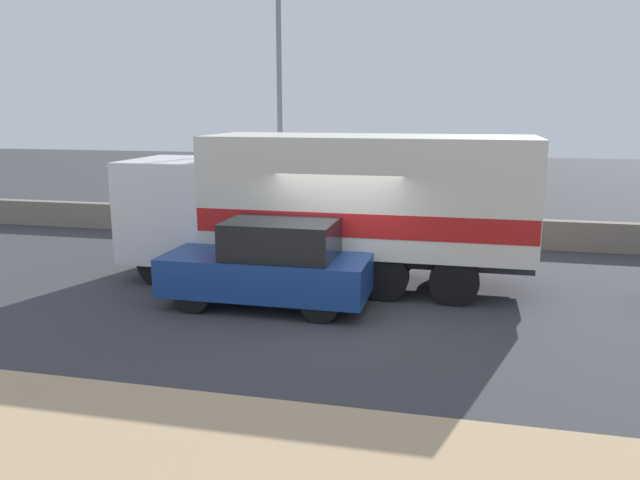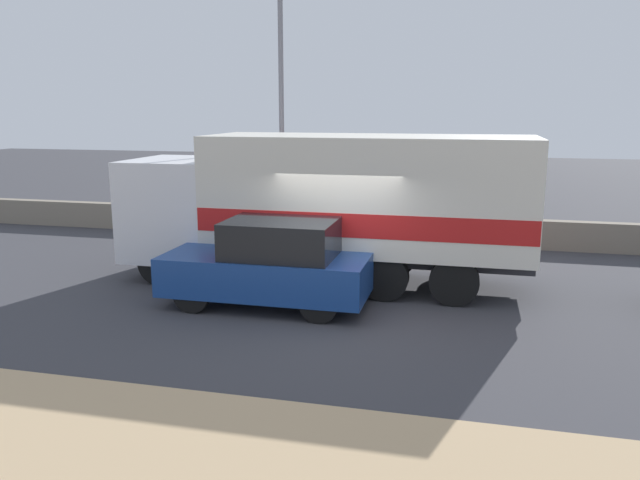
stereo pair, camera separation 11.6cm
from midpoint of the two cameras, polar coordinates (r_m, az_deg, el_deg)
The scene contains 5 objects.
ground_plane at distance 11.77m, azimuth 0.49°, elevation -6.63°, with size 80.00×80.00×0.00m, color #38383D.
stone_wall_backdrop at distance 17.97m, azimuth 5.10°, elevation 1.16°, with size 60.00×0.35×0.79m.
street_lamp at distance 17.44m, azimuth -3.92°, elevation 13.51°, with size 0.56×0.28×7.35m.
box_truck at distance 13.36m, azimuth 0.90°, elevation 3.47°, with size 8.74×2.41×3.20m.
car_hatchback at distance 12.01m, azimuth -4.71°, elevation -2.17°, with size 3.94×1.78×1.70m.
Camera 1 is at (2.38, -10.90, 3.76)m, focal length 35.00 mm.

